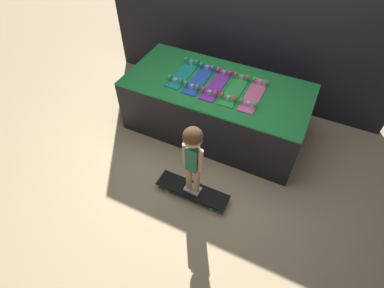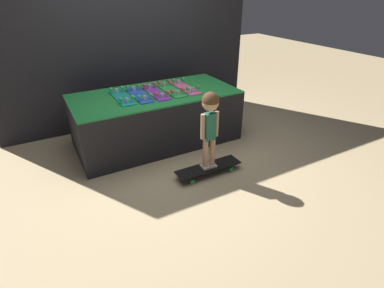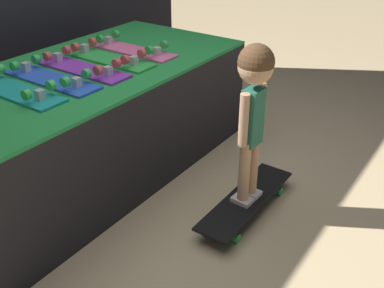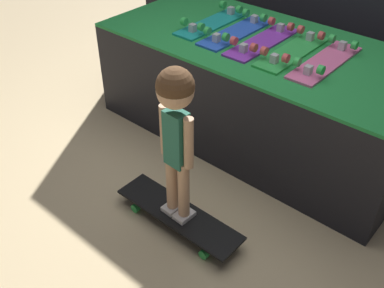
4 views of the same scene
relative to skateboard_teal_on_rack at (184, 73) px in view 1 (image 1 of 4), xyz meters
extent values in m
plane|color=tan|center=(0.44, -0.59, -0.72)|extent=(16.00, 16.00, 0.00)
cube|color=black|center=(0.44, 0.85, 0.51)|extent=(3.90, 0.10, 2.47)
cube|color=black|center=(0.44, -0.01, -0.38)|extent=(2.14, 1.02, 0.68)
cube|color=#23893D|center=(0.44, -0.01, -0.03)|extent=(2.14, 1.02, 0.02)
cube|color=teal|center=(0.00, 0.00, -0.01)|extent=(0.17, 0.64, 0.01)
cube|color=#B7B7BC|center=(0.00, 0.21, 0.02)|extent=(0.04, 0.04, 0.05)
cylinder|color=green|center=(0.07, 0.21, 0.05)|extent=(0.03, 0.05, 0.05)
cylinder|color=green|center=(-0.07, 0.21, 0.05)|extent=(0.03, 0.05, 0.05)
cube|color=#B7B7BC|center=(0.00, -0.21, 0.02)|extent=(0.04, 0.04, 0.05)
cylinder|color=green|center=(0.07, -0.21, 0.05)|extent=(0.03, 0.05, 0.05)
cylinder|color=green|center=(-0.07, -0.21, 0.05)|extent=(0.03, 0.05, 0.05)
cube|color=blue|center=(0.22, -0.02, -0.01)|extent=(0.17, 0.64, 0.01)
cube|color=#B7B7BC|center=(0.22, 0.19, 0.02)|extent=(0.04, 0.04, 0.05)
cylinder|color=green|center=(0.29, 0.19, 0.05)|extent=(0.03, 0.05, 0.05)
cylinder|color=green|center=(0.15, 0.19, 0.05)|extent=(0.03, 0.05, 0.05)
cube|color=#B7B7BC|center=(0.22, -0.23, 0.02)|extent=(0.04, 0.04, 0.05)
cylinder|color=green|center=(0.29, -0.23, 0.05)|extent=(0.03, 0.05, 0.05)
cylinder|color=green|center=(0.15, -0.23, 0.05)|extent=(0.03, 0.05, 0.05)
cube|color=purple|center=(0.44, -0.04, -0.01)|extent=(0.17, 0.64, 0.01)
cube|color=#B7B7BC|center=(0.44, 0.17, 0.02)|extent=(0.04, 0.04, 0.05)
cylinder|color=#D84C4C|center=(0.51, 0.17, 0.05)|extent=(0.03, 0.05, 0.05)
cylinder|color=#D84C4C|center=(0.36, 0.17, 0.05)|extent=(0.03, 0.05, 0.05)
cube|color=#B7B7BC|center=(0.44, -0.25, 0.02)|extent=(0.04, 0.04, 0.05)
cylinder|color=#D84C4C|center=(0.51, -0.25, 0.05)|extent=(0.03, 0.05, 0.05)
cylinder|color=#D84C4C|center=(0.36, -0.25, 0.05)|extent=(0.03, 0.05, 0.05)
cube|color=green|center=(0.66, -0.03, -0.01)|extent=(0.17, 0.64, 0.01)
cube|color=#B7B7BC|center=(0.66, 0.18, 0.02)|extent=(0.04, 0.04, 0.05)
cylinder|color=#D84C4C|center=(0.73, 0.18, 0.05)|extent=(0.03, 0.05, 0.05)
cylinder|color=#D84C4C|center=(0.58, 0.18, 0.05)|extent=(0.03, 0.05, 0.05)
cube|color=#B7B7BC|center=(0.66, -0.24, 0.02)|extent=(0.04, 0.04, 0.05)
cylinder|color=#D84C4C|center=(0.73, -0.24, 0.05)|extent=(0.03, 0.05, 0.05)
cylinder|color=#D84C4C|center=(0.58, -0.24, 0.05)|extent=(0.03, 0.05, 0.05)
cube|color=pink|center=(0.88, -0.03, -0.01)|extent=(0.17, 0.64, 0.01)
cube|color=#B7B7BC|center=(0.88, 0.18, 0.02)|extent=(0.04, 0.04, 0.05)
cylinder|color=green|center=(0.95, 0.18, 0.05)|extent=(0.03, 0.05, 0.05)
cylinder|color=green|center=(0.80, 0.18, 0.05)|extent=(0.03, 0.05, 0.05)
cube|color=#B7B7BC|center=(0.88, -0.24, 0.02)|extent=(0.04, 0.04, 0.05)
cylinder|color=green|center=(0.95, -0.24, 0.05)|extent=(0.03, 0.05, 0.05)
cylinder|color=green|center=(0.80, -0.24, 0.05)|extent=(0.03, 0.05, 0.05)
cube|color=black|center=(0.63, -1.06, -0.64)|extent=(0.79, 0.21, 0.01)
cube|color=#B7B7BC|center=(0.89, -1.06, -0.67)|extent=(0.04, 0.04, 0.05)
cylinder|color=green|center=(0.89, -0.98, -0.69)|extent=(0.05, 0.03, 0.05)
cylinder|color=green|center=(0.89, -1.15, -0.69)|extent=(0.05, 0.03, 0.05)
cube|color=#B7B7BC|center=(0.37, -1.06, -0.67)|extent=(0.04, 0.04, 0.05)
cylinder|color=green|center=(0.37, -0.98, -0.69)|extent=(0.05, 0.03, 0.05)
cylinder|color=green|center=(0.37, -1.15, -0.69)|extent=(0.05, 0.03, 0.05)
cube|color=silver|center=(0.68, -1.07, -0.62)|extent=(0.09, 0.12, 0.03)
cylinder|color=tan|center=(0.68, -1.07, -0.42)|extent=(0.06, 0.06, 0.36)
cube|color=silver|center=(0.59, -1.06, -0.62)|extent=(0.09, 0.12, 0.03)
cylinder|color=tan|center=(0.59, -1.06, -0.42)|extent=(0.06, 0.06, 0.36)
cube|color=#236651|center=(0.63, -1.06, -0.12)|extent=(0.12, 0.09, 0.31)
cylinder|color=tan|center=(0.72, -1.07, -0.10)|extent=(0.05, 0.05, 0.29)
cylinder|color=tan|center=(0.55, -1.06, -0.10)|extent=(0.05, 0.05, 0.29)
sphere|color=tan|center=(0.63, -1.06, 0.16)|extent=(0.18, 0.18, 0.18)
sphere|color=#4C331E|center=(0.63, -1.06, 0.18)|extent=(0.18, 0.18, 0.18)
camera|label=1|loc=(1.41, -2.68, 2.03)|focal=28.00mm
camera|label=2|loc=(-0.94, -3.54, 1.24)|focal=28.00mm
camera|label=3|loc=(-1.25, -2.00, 0.89)|focal=42.00mm
camera|label=4|loc=(1.85, -2.36, 1.18)|focal=42.00mm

